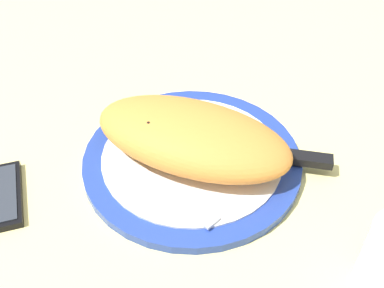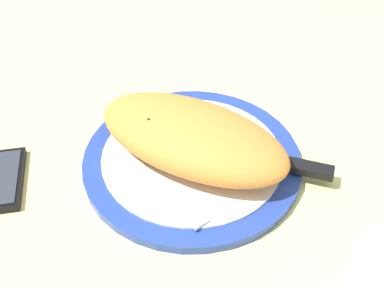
# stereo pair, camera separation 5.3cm
# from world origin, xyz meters

# --- Properties ---
(ground_plane) EXTENTS (1.50, 1.50, 0.03)m
(ground_plane) POSITION_xyz_m (0.00, 0.00, -0.01)
(ground_plane) COLOR #E5D684
(plate) EXTENTS (0.30, 0.30, 0.02)m
(plate) POSITION_xyz_m (0.00, 0.00, 0.01)
(plate) COLOR #233D99
(plate) RESTS_ON ground_plane
(calzone) EXTENTS (0.29, 0.18, 0.07)m
(calzone) POSITION_xyz_m (-0.00, -0.00, 0.05)
(calzone) COLOR orange
(calzone) RESTS_ON plate
(fork) EXTENTS (0.15, 0.05, 0.00)m
(fork) POSITION_xyz_m (0.02, -0.07, 0.02)
(fork) COLOR silver
(fork) RESTS_ON plate
(knife) EXTENTS (0.23, 0.10, 0.01)m
(knife) POSITION_xyz_m (0.10, 0.05, 0.02)
(knife) COLOR silver
(knife) RESTS_ON plate
(water_glass) EXTENTS (0.08, 0.08, 0.09)m
(water_glass) POSITION_xyz_m (0.28, -0.05, 0.04)
(water_glass) COLOR silver
(water_glass) RESTS_ON ground_plane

